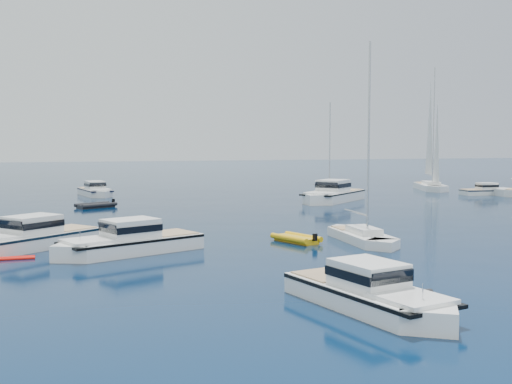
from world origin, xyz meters
TOP-DOWN VIEW (x-y plane):
  - ground at (0.00, 0.00)m, footprint 400.00×400.00m
  - motor_cruiser_near at (-4.48, -2.56)m, footprint 4.48×9.22m
  - motor_cruiser_left at (-17.25, 15.89)m, footprint 9.42×8.31m
  - motor_cruiser_centre at (-11.85, 12.47)m, footprint 10.00×6.30m
  - motor_cruiser_far_r at (34.93, 39.57)m, footprint 7.52×3.11m
  - motor_cruiser_distant at (12.90, 37.48)m, footprint 11.06×10.23m
  - motor_cruiser_horizon at (-11.03, 53.40)m, footprint 4.21×8.97m
  - sailboat_fore at (2.92, 12.07)m, footprint 2.95×9.01m
  - sailboat_centre at (14.25, 42.15)m, footprint 7.77×5.85m
  - sailboat_sails_far at (33.26, 49.24)m, footprint 7.04×11.92m
  - tender_yellow at (-1.15, 13.20)m, footprint 2.98×3.92m
  - tender_grey_near at (-3.02, -2.51)m, footprint 3.30×2.12m
  - tender_grey_far at (-11.92, 39.16)m, footprint 4.54×3.74m
  - kayak_orange at (-18.17, 12.54)m, footprint 2.59×0.60m

SIDE VIEW (x-z plane):
  - ground at x=0.00m, z-range 0.00..0.00m
  - motor_cruiser_near at x=-4.48m, z-range -1.16..1.16m
  - motor_cruiser_left at x=-17.25m, z-range -1.27..1.27m
  - motor_cruiser_centre at x=-11.85m, z-range -1.26..1.26m
  - motor_cruiser_far_r at x=34.93m, z-range -0.96..0.96m
  - motor_cruiser_distant at x=12.90m, z-range -1.52..1.52m
  - motor_cruiser_horizon at x=-11.03m, z-range -1.13..1.13m
  - sailboat_fore at x=2.92m, z-range -6.52..6.52m
  - sailboat_centre at x=14.25m, z-range -5.78..5.78m
  - sailboat_sails_far at x=33.26m, z-range -8.54..8.54m
  - tender_yellow at x=-1.15m, z-range -0.47..0.47m
  - tender_grey_near at x=-3.02m, z-range -0.47..0.47m
  - tender_grey_far at x=-11.92m, z-range -0.47..0.47m
  - kayak_orange at x=-18.17m, z-range -0.15..0.15m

